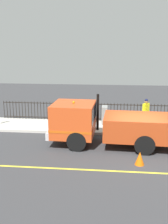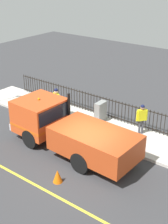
{
  "view_description": "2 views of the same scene",
  "coord_description": "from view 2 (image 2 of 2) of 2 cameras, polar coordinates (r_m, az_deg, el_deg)",
  "views": [
    {
      "loc": [
        -12.28,
        1.44,
        4.91
      ],
      "look_at": [
        0.55,
        2.77,
        1.67
      ],
      "focal_mm": 41.64,
      "sensor_mm": 36.0,
      "label": 1
    },
    {
      "loc": [
        -9.62,
        -7.17,
        8.22
      ],
      "look_at": [
        1.83,
        1.52,
        1.46
      ],
      "focal_mm": 50.28,
      "sensor_mm": 36.0,
      "label": 2
    }
  ],
  "objects": [
    {
      "name": "utility_cabinet",
      "position": [
        17.73,
        3.03,
        0.1
      ],
      "size": [
        0.78,
        0.36,
        1.13
      ],
      "primitive_type": "cube",
      "color": "gray",
      "rests_on": "sidewalk_slab"
    },
    {
      "name": "traffic_cone",
      "position": [
        13.3,
        -4.83,
        -11.52
      ],
      "size": [
        0.41,
        0.41,
        0.58
      ],
      "primitive_type": "cone",
      "color": "orange",
      "rests_on": "ground"
    },
    {
      "name": "worker_standing",
      "position": [
        17.89,
        -5.03,
        2.2
      ],
      "size": [
        0.45,
        0.59,
        1.81
      ],
      "rotation": [
        0.0,
        0.0,
        -2.09
      ],
      "color": "yellow",
      "rests_on": "sidewalk_slab"
    },
    {
      "name": "iron_fence",
      "position": [
        17.35,
        9.0,
        -0.59
      ],
      "size": [
        0.04,
        17.33,
        1.22
      ],
      "color": "black",
      "rests_on": "sidewalk_slab"
    },
    {
      "name": "work_truck",
      "position": [
        15.08,
        -3.81,
        -2.65
      ],
      "size": [
        2.48,
        6.8,
        2.48
      ],
      "rotation": [
        0.0,
        0.0,
        -0.04
      ],
      "color": "#D84C1E",
      "rests_on": "ground"
    },
    {
      "name": "pedestrian_distant",
      "position": [
        16.4,
        10.47,
        -0.74
      ],
      "size": [
        0.5,
        0.46,
        1.66
      ],
      "rotation": [
        0.0,
        0.0,
        2.45
      ],
      "color": "yellow",
      "rests_on": "sidewalk_slab"
    },
    {
      "name": "ground_plane",
      "position": [
        14.54,
        0.42,
        -9.23
      ],
      "size": [
        44.77,
        44.77,
        0.0
      ],
      "primitive_type": "plane",
      "color": "#38383A",
      "rests_on": "ground"
    },
    {
      "name": "sidewalk_slab",
      "position": [
        16.75,
        6.9,
        -4.11
      ],
      "size": [
        2.6,
        20.35,
        0.15
      ],
      "primitive_type": "cube",
      "color": "beige",
      "rests_on": "ground"
    },
    {
      "name": "lane_marking",
      "position": [
        13.0,
        -6.53,
        -14.23
      ],
      "size": [
        0.12,
        18.32,
        0.01
      ],
      "primitive_type": "cube",
      "color": "yellow",
      "rests_on": "ground"
    }
  ]
}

